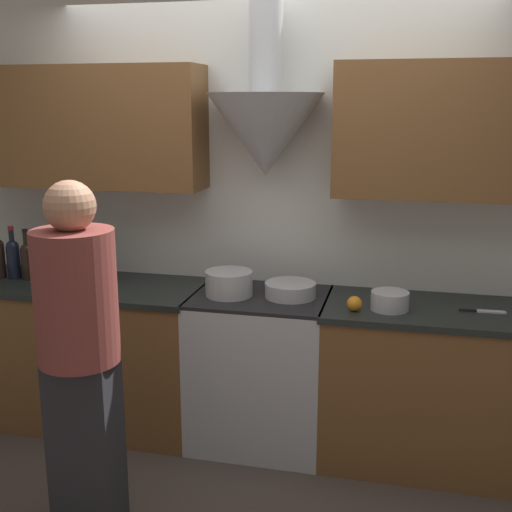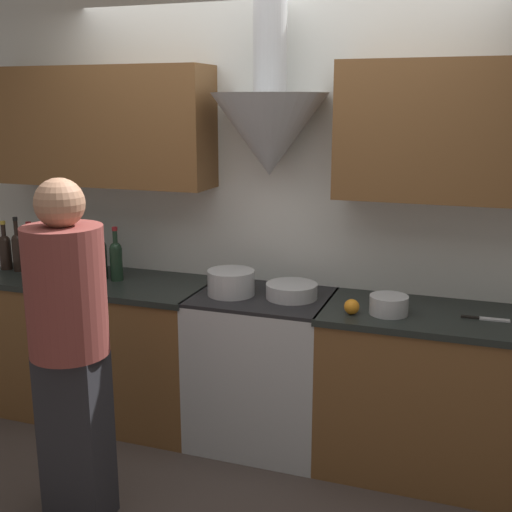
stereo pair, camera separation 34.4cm
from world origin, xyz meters
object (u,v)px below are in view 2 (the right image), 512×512
Objects in this scene: wine_bottle_3 at (43,254)px; wine_bottle_4 at (57,255)px; wine_bottle_5 at (72,256)px; mixing_bowl at (292,291)px; wine_bottle_2 at (31,251)px; stock_pot at (231,282)px; stove_range at (262,368)px; wine_bottle_8 at (116,259)px; wine_bottle_0 at (5,250)px; wine_bottle_1 at (18,250)px; wine_bottle_6 at (86,256)px; orange_fruit at (352,307)px; saucepan at (389,305)px; wine_bottle_7 at (100,256)px; person_foreground_left at (69,340)px.

wine_bottle_3 is 0.09m from wine_bottle_4.
wine_bottle_5 reaches higher than mixing_bowl.
wine_bottle_2 is 1.22× the size of stock_pot.
wine_bottle_8 is at bearing 179.50° from stove_range.
wine_bottle_8 is at bearing 0.22° from wine_bottle_0.
wine_bottle_3 is at bearing -175.51° from wine_bottle_5.
wine_bottle_5 reaches higher than wine_bottle_3.
wine_bottle_1 reaches higher than wine_bottle_2.
wine_bottle_3 is 0.30m from wine_bottle_6.
wine_bottle_3 is 0.97× the size of wine_bottle_6.
wine_bottle_3 reaches higher than stove_range.
wine_bottle_6 is 1.21× the size of stock_pot.
wine_bottle_0 is at bearing -178.57° from wine_bottle_6.
stock_pot is at bearing -1.62° from wine_bottle_0.
orange_fruit is at bearing -24.20° from mixing_bowl.
wine_bottle_0 reaches higher than saucepan.
wine_bottle_6 reaches higher than wine_bottle_4.
wine_bottle_6 is 0.98× the size of wine_bottle_8.
saucepan is at bearing -10.31° from mixing_bowl.
wine_bottle_7 is 1.77× the size of saucepan.
stock_pot is (0.76, -0.05, -0.06)m from wine_bottle_8.
wine_bottle_5 is at bearing 124.11° from person_foreground_left.
wine_bottle_6 is at bearing 179.00° from stove_range.
wine_bottle_0 reaches higher than mixing_bowl.
wine_bottle_3 is (0.19, 0.00, -0.01)m from wine_bottle_1.
wine_bottle_2 is 0.98× the size of wine_bottle_8.
wine_bottle_5 is at bearing 2.46° from wine_bottle_1.
wine_bottle_6 reaches higher than mixing_bowl.
wine_bottle_5 reaches higher than wine_bottle_6.
stove_range is at bearing 163.70° from orange_fruit.
wine_bottle_6 is at bearing 2.88° from wine_bottle_2.
stock_pot is (1.58, -0.04, -0.06)m from wine_bottle_0.
wine_bottle_5 is at bearing 2.35° from wine_bottle_2.
wine_bottle_3 is 3.99× the size of orange_fruit.
wine_bottle_7 is 1.76m from saucepan.
wine_bottle_4 is at bearing 1.62° from wine_bottle_2.
stock_pot is at bearing -3.58° from wine_bottle_8.
wine_bottle_2 is 0.20× the size of person_foreground_left.
wine_bottle_7 is at bearing -6.02° from wine_bottle_6.
wine_bottle_8 is 1.24× the size of stock_pot.
wine_bottle_7 is 0.21× the size of person_foreground_left.
saucepan is (2.26, -0.09, -0.09)m from wine_bottle_2.
stock_pot is (0.98, -0.06, -0.06)m from wine_bottle_6.
wine_bottle_5 is (-1.25, 0.01, 0.57)m from stove_range.
mixing_bowl is 0.17× the size of person_foreground_left.
wine_bottle_8 is (0.11, -0.00, -0.01)m from wine_bottle_7.
mixing_bowl is (1.62, 0.01, -0.09)m from wine_bottle_3.
wine_bottle_7 is at bearing 176.83° from stock_pot.
wine_bottle_6 is (0.49, 0.02, -0.00)m from wine_bottle_1.
saucepan is at bearing -7.27° from stove_range.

